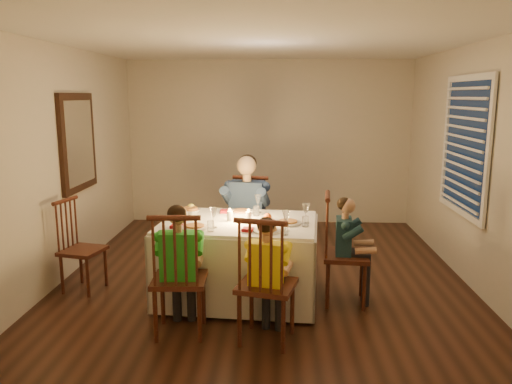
{
  "coord_description": "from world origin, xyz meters",
  "views": [
    {
      "loc": [
        0.16,
        -5.5,
        2.05
      ],
      "look_at": [
        -0.1,
        0.15,
        0.95
      ],
      "focal_mm": 35.0,
      "sensor_mm": 36.0,
      "label": 1
    }
  ],
  "objects_px": {
    "dining_table": "(239,244)",
    "chair_adult": "(247,269)",
    "child_green": "(181,332)",
    "serving_bowl": "(190,212)",
    "adult": "(247,269)",
    "chair_extra": "(86,290)",
    "chair_near_right": "(266,340)",
    "child_teal": "(344,302)",
    "chair_end": "(344,302)",
    "child_yellow": "(266,340)",
    "chair_near_left": "(181,332)"
  },
  "relations": [
    {
      "from": "dining_table",
      "to": "child_yellow",
      "type": "bearing_deg",
      "value": -66.27
    },
    {
      "from": "chair_adult",
      "to": "child_yellow",
      "type": "distance_m",
      "value": 1.76
    },
    {
      "from": "serving_bowl",
      "to": "child_green",
      "type": "bearing_deg",
      "value": -85.42
    },
    {
      "from": "child_teal",
      "to": "chair_end",
      "type": "bearing_deg",
      "value": 95.45
    },
    {
      "from": "chair_adult",
      "to": "child_yellow",
      "type": "relative_size",
      "value": 1.02
    },
    {
      "from": "adult",
      "to": "dining_table",
      "type": "bearing_deg",
      "value": -81.84
    },
    {
      "from": "child_green",
      "to": "child_yellow",
      "type": "height_order",
      "value": "child_green"
    },
    {
      "from": "child_yellow",
      "to": "dining_table",
      "type": "bearing_deg",
      "value": -57.44
    },
    {
      "from": "child_yellow",
      "to": "chair_adult",
      "type": "bearing_deg",
      "value": -67.28
    },
    {
      "from": "chair_near_left",
      "to": "chair_extra",
      "type": "height_order",
      "value": "chair_near_left"
    },
    {
      "from": "chair_extra",
      "to": "adult",
      "type": "distance_m",
      "value": 1.83
    },
    {
      "from": "child_yellow",
      "to": "chair_near_left",
      "type": "bearing_deg",
      "value": 5.85
    },
    {
      "from": "dining_table",
      "to": "chair_adult",
      "type": "height_order",
      "value": "dining_table"
    },
    {
      "from": "chair_adult",
      "to": "child_green",
      "type": "relative_size",
      "value": 0.96
    },
    {
      "from": "chair_near_left",
      "to": "child_teal",
      "type": "relative_size",
      "value": 1.03
    },
    {
      "from": "chair_end",
      "to": "child_teal",
      "type": "height_order",
      "value": "chair_end"
    },
    {
      "from": "dining_table",
      "to": "chair_end",
      "type": "relative_size",
      "value": 1.49
    },
    {
      "from": "chair_near_right",
      "to": "chair_adult",
      "type": "bearing_deg",
      "value": -67.28
    },
    {
      "from": "adult",
      "to": "serving_bowl",
      "type": "bearing_deg",
      "value": -125.34
    },
    {
      "from": "dining_table",
      "to": "child_yellow",
      "type": "height_order",
      "value": "dining_table"
    },
    {
      "from": "chair_end",
      "to": "adult",
      "type": "height_order",
      "value": "adult"
    },
    {
      "from": "chair_adult",
      "to": "chair_near_right",
      "type": "xyz_separation_m",
      "value": [
        0.28,
        -1.74,
        0.0
      ]
    },
    {
      "from": "chair_end",
      "to": "adult",
      "type": "xyz_separation_m",
      "value": [
        -1.04,
        0.91,
        0.0
      ]
    },
    {
      "from": "chair_end",
      "to": "child_green",
      "type": "bearing_deg",
      "value": 121.01
    },
    {
      "from": "chair_near_right",
      "to": "chair_end",
      "type": "bearing_deg",
      "value": -119.05
    },
    {
      "from": "chair_near_right",
      "to": "serving_bowl",
      "type": "distance_m",
      "value": 1.67
    },
    {
      "from": "chair_adult",
      "to": "chair_end",
      "type": "bearing_deg",
      "value": -31.07
    },
    {
      "from": "child_green",
      "to": "child_teal",
      "type": "distance_m",
      "value": 1.68
    },
    {
      "from": "chair_adult",
      "to": "child_teal",
      "type": "xyz_separation_m",
      "value": [
        1.04,
        -0.91,
        0.0
      ]
    },
    {
      "from": "dining_table",
      "to": "adult",
      "type": "xyz_separation_m",
      "value": [
        0.03,
        0.85,
        -0.58
      ]
    },
    {
      "from": "chair_end",
      "to": "adult",
      "type": "relative_size",
      "value": 0.81
    },
    {
      "from": "chair_near_left",
      "to": "chair_end",
      "type": "distance_m",
      "value": 1.68
    },
    {
      "from": "chair_adult",
      "to": "chair_near_right",
      "type": "relative_size",
      "value": 1.0
    },
    {
      "from": "chair_adult",
      "to": "adult",
      "type": "distance_m",
      "value": 0.0
    },
    {
      "from": "chair_near_right",
      "to": "chair_end",
      "type": "relative_size",
      "value": 1.0
    },
    {
      "from": "serving_bowl",
      "to": "chair_extra",
      "type": "bearing_deg",
      "value": -172.58
    },
    {
      "from": "serving_bowl",
      "to": "chair_adult",
      "type": "bearing_deg",
      "value": 44.75
    },
    {
      "from": "chair_extra",
      "to": "chair_near_right",
      "type": "bearing_deg",
      "value": -104.34
    },
    {
      "from": "chair_extra",
      "to": "child_green",
      "type": "xyz_separation_m",
      "value": [
        1.22,
        -0.93,
        0.0
      ]
    },
    {
      "from": "child_green",
      "to": "serving_bowl",
      "type": "xyz_separation_m",
      "value": [
        -0.09,
        1.07,
        0.84
      ]
    },
    {
      "from": "adult",
      "to": "serving_bowl",
      "type": "xyz_separation_m",
      "value": [
        -0.56,
        -0.56,
        0.84
      ]
    },
    {
      "from": "adult",
      "to": "child_green",
      "type": "xyz_separation_m",
      "value": [
        -0.48,
        -1.63,
        0.0
      ]
    },
    {
      "from": "chair_near_right",
      "to": "chair_end",
      "type": "height_order",
      "value": "same"
    },
    {
      "from": "chair_extra",
      "to": "serving_bowl",
      "type": "height_order",
      "value": "serving_bowl"
    },
    {
      "from": "child_green",
      "to": "serving_bowl",
      "type": "relative_size",
      "value": 5.78
    },
    {
      "from": "chair_near_right",
      "to": "child_teal",
      "type": "distance_m",
      "value": 1.13
    },
    {
      "from": "chair_adult",
      "to": "chair_near_left",
      "type": "height_order",
      "value": "same"
    },
    {
      "from": "adult",
      "to": "serving_bowl",
      "type": "relative_size",
      "value": 6.88
    },
    {
      "from": "chair_near_right",
      "to": "child_teal",
      "type": "xyz_separation_m",
      "value": [
        0.77,
        0.83,
        0.0
      ]
    },
    {
      "from": "chair_near_left",
      "to": "chair_near_right",
      "type": "relative_size",
      "value": 1.0
    }
  ]
}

